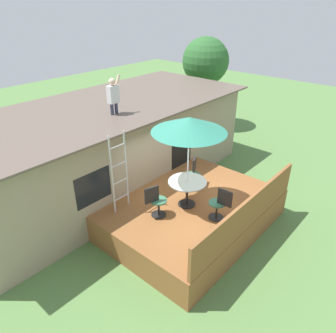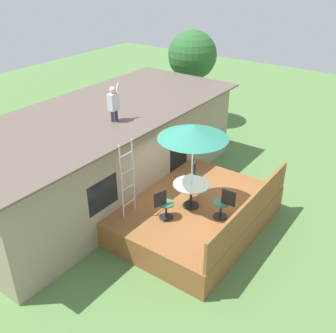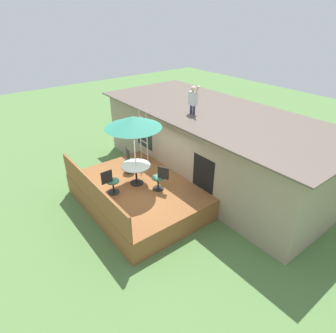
# 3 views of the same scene
# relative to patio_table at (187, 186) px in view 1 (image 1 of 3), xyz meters

# --- Properties ---
(ground_plane) EXTENTS (40.00, 40.00, 0.00)m
(ground_plane) POSITION_rel_patio_table_xyz_m (0.19, 0.02, -1.39)
(ground_plane) COLOR #567F42
(house) EXTENTS (10.50, 4.50, 2.85)m
(house) POSITION_rel_patio_table_xyz_m (0.19, 3.62, 0.04)
(house) COLOR gray
(house) RESTS_ON ground
(deck) EXTENTS (4.79, 3.65, 0.80)m
(deck) POSITION_rel_patio_table_xyz_m (0.19, 0.02, -0.99)
(deck) COLOR brown
(deck) RESTS_ON ground
(deck_railing) EXTENTS (4.69, 0.08, 0.90)m
(deck_railing) POSITION_rel_patio_table_xyz_m (0.19, -1.76, -0.14)
(deck_railing) COLOR brown
(deck_railing) RESTS_ON deck
(patio_table) EXTENTS (1.04, 1.04, 0.74)m
(patio_table) POSITION_rel_patio_table_xyz_m (0.00, 0.00, 0.00)
(patio_table) COLOR black
(patio_table) RESTS_ON deck
(patio_umbrella) EXTENTS (1.90, 1.90, 2.54)m
(patio_umbrella) POSITION_rel_patio_table_xyz_m (0.00, -0.00, 1.76)
(patio_umbrella) COLOR silver
(patio_umbrella) RESTS_ON deck
(step_ladder) EXTENTS (0.52, 0.04, 2.20)m
(step_ladder) POSITION_rel_patio_table_xyz_m (-1.30, 1.21, 0.51)
(step_ladder) COLOR silver
(step_ladder) RESTS_ON deck
(person_figure) EXTENTS (0.47, 0.20, 1.11)m
(person_figure) POSITION_rel_patio_table_xyz_m (-0.09, 2.70, 2.07)
(person_figure) COLOR #33384C
(person_figure) RESTS_ON house
(patio_chair_left) EXTENTS (0.61, 0.44, 0.92)m
(patio_chair_left) POSITION_rel_patio_table_xyz_m (-0.94, 0.27, -0.13)
(patio_chair_left) COLOR black
(patio_chair_left) RESTS_ON deck
(patio_chair_right) EXTENTS (0.59, 0.44, 0.92)m
(patio_chair_right) POSITION_rel_patio_table_xyz_m (0.84, 0.43, -0.13)
(patio_chair_right) COLOR black
(patio_chair_right) RESTS_ON deck
(patio_chair_near) EXTENTS (0.44, 0.62, 0.92)m
(patio_chair_near) POSITION_rel_patio_table_xyz_m (0.03, -1.03, -0.13)
(patio_chair_near) COLOR black
(patio_chair_near) RESTS_ON deck
(backyard_tree) EXTENTS (2.22, 2.22, 4.31)m
(backyard_tree) POSITION_rel_patio_table_xyz_m (7.19, 4.62, 1.79)
(backyard_tree) COLOR brown
(backyard_tree) RESTS_ON ground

